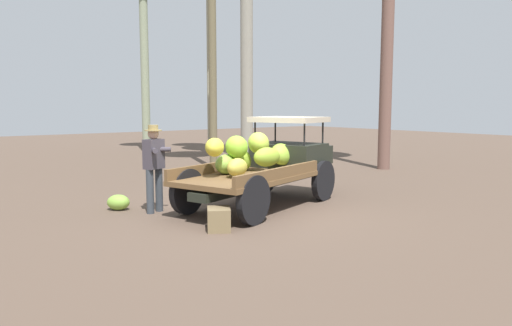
{
  "coord_description": "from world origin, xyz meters",
  "views": [
    {
      "loc": [
        -6.02,
        -7.86,
        2.16
      ],
      "look_at": [
        0.2,
        0.26,
        0.96
      ],
      "focal_mm": 34.54,
      "sensor_mm": 36.0,
      "label": 1
    }
  ],
  "objects_px": {
    "truck": "(269,162)",
    "loose_banana_bunch": "(118,202)",
    "wooden_crate": "(219,219)",
    "farmer": "(154,163)"
  },
  "relations": [
    {
      "from": "truck",
      "to": "loose_banana_bunch",
      "type": "xyz_separation_m",
      "value": [
        -2.92,
        1.37,
        -0.77
      ]
    },
    {
      "from": "truck",
      "to": "wooden_crate",
      "type": "xyz_separation_m",
      "value": [
        -2.18,
        -1.31,
        -0.73
      ]
    },
    {
      "from": "farmer",
      "to": "wooden_crate",
      "type": "distance_m",
      "value": 2.17
    },
    {
      "from": "farmer",
      "to": "loose_banana_bunch",
      "type": "bearing_deg",
      "value": -164.24
    },
    {
      "from": "loose_banana_bunch",
      "to": "truck",
      "type": "bearing_deg",
      "value": -25.04
    },
    {
      "from": "loose_banana_bunch",
      "to": "wooden_crate",
      "type": "bearing_deg",
      "value": -74.51
    },
    {
      "from": "farmer",
      "to": "loose_banana_bunch",
      "type": "height_order",
      "value": "farmer"
    },
    {
      "from": "truck",
      "to": "wooden_crate",
      "type": "distance_m",
      "value": 2.65
    },
    {
      "from": "wooden_crate",
      "to": "loose_banana_bunch",
      "type": "bearing_deg",
      "value": 105.49
    },
    {
      "from": "truck",
      "to": "farmer",
      "type": "bearing_deg",
      "value": 145.77
    }
  ]
}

